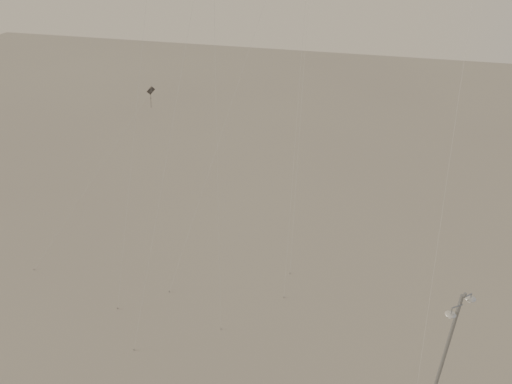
# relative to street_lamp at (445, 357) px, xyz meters

# --- Properties ---
(ground) EXTENTS (160.00, 160.00, 0.00)m
(ground) POSITION_rel_street_lamp_xyz_m (-10.34, 0.28, -4.76)
(ground) COLOR #9D9582
(ground) RESTS_ON ground
(street_lamp) EXTENTS (1.36, 1.23, 8.93)m
(street_lamp) POSITION_rel_street_lamp_xyz_m (0.00, 0.00, 0.00)
(street_lamp) COLOR gray
(street_lamp) RESTS_ON ground
(kite_1) EXTENTS (0.58, 2.84, 25.61)m
(kite_1) POSITION_rel_street_lamp_xyz_m (-13.39, 5.35, 14.63)
(kite_1) COLOR #35312C
(kite_1) RESTS_ON ground
(kite_3) EXTENTS (2.49, 10.11, 22.46)m
(kite_3) POSITION_rel_street_lamp_xyz_m (-16.33, 7.39, 11.06)
(kite_3) COLOR maroon
(kite_3) RESTS_ON ground
(kite_4) EXTENTS (0.74, 16.19, 25.20)m
(kite_4) POSITION_rel_street_lamp_xyz_m (-0.22, 13.47, 14.26)
(kite_4) COLOR #35312C
(kite_4) RESTS_ON ground
(kite_6) EXTENTS (7.93, 8.02, 12.92)m
(kite_6) POSITION_rel_street_lamp_xyz_m (-23.22, 11.78, 4.94)
(kite_6) COLOR #35312C
(kite_6) RESTS_ON ground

